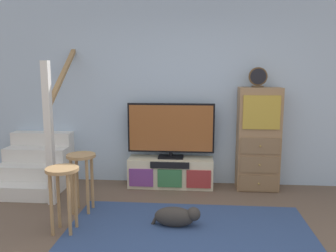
# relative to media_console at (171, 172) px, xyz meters

# --- Properties ---
(back_wall) EXTENTS (6.40, 0.12, 2.70)m
(back_wall) POSITION_rel_media_console_xyz_m (0.30, 0.27, 1.14)
(back_wall) COLOR #A8BCD1
(back_wall) RESTS_ON ground_plane
(area_rug) EXTENTS (2.60, 1.80, 0.01)m
(area_rug) POSITION_rel_media_console_xyz_m (0.30, -1.59, -0.21)
(area_rug) COLOR navy
(area_rug) RESTS_ON ground_plane
(media_console) EXTENTS (1.22, 0.38, 0.42)m
(media_console) POSITION_rel_media_console_xyz_m (0.00, 0.00, 0.00)
(media_console) COLOR beige
(media_console) RESTS_ON ground_plane
(television) EXTENTS (1.24, 0.22, 0.79)m
(television) POSITION_rel_media_console_xyz_m (-0.00, 0.02, 0.63)
(television) COLOR black
(television) RESTS_ON media_console
(side_cabinet) EXTENTS (0.58, 0.38, 1.45)m
(side_cabinet) POSITION_rel_media_console_xyz_m (1.23, 0.01, 0.51)
(side_cabinet) COLOR #93704C
(side_cabinet) RESTS_ON ground_plane
(desk_clock) EXTENTS (0.25, 0.08, 0.27)m
(desk_clock) POSITION_rel_media_console_xyz_m (1.19, -0.00, 1.37)
(desk_clock) COLOR #4C3823
(desk_clock) RESTS_ON side_cabinet
(staircase) EXTENTS (1.00, 1.36, 2.20)m
(staircase) POSITION_rel_media_console_xyz_m (-1.94, 0.01, 0.16)
(staircase) COLOR silver
(staircase) RESTS_ON ground_plane
(bar_stool_near) EXTENTS (0.34, 0.34, 0.70)m
(bar_stool_near) POSITION_rel_media_console_xyz_m (-1.00, -1.53, 0.31)
(bar_stool_near) COLOR #A37A4C
(bar_stool_near) RESTS_ON ground_plane
(bar_stool_far) EXTENTS (0.34, 0.34, 0.71)m
(bar_stool_far) POSITION_rel_media_console_xyz_m (-0.98, -1.00, 0.32)
(bar_stool_far) COLOR #A37A4C
(bar_stool_far) RESTS_ON ground_plane
(dog) EXTENTS (0.54, 0.23, 0.23)m
(dog) POSITION_rel_media_console_xyz_m (0.17, -1.31, -0.10)
(dog) COLOR #332D28
(dog) RESTS_ON ground_plane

